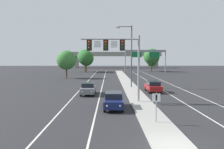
# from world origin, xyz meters

# --- Properties ---
(ground_plane) EXTENTS (260.00, 260.00, 0.00)m
(ground_plane) POSITION_xyz_m (0.00, 0.00, 0.00)
(ground_plane) COLOR #28282B
(median_island) EXTENTS (2.40, 110.00, 0.15)m
(median_island) POSITION_xyz_m (0.00, 18.00, 0.07)
(median_island) COLOR #9E9B93
(median_island) RESTS_ON ground
(lane_stripe_oncoming_center) EXTENTS (0.14, 100.00, 0.01)m
(lane_stripe_oncoming_center) POSITION_xyz_m (-4.70, 25.00, 0.00)
(lane_stripe_oncoming_center) COLOR silver
(lane_stripe_oncoming_center) RESTS_ON ground
(lane_stripe_receding_center) EXTENTS (0.14, 100.00, 0.01)m
(lane_stripe_receding_center) POSITION_xyz_m (4.70, 25.00, 0.00)
(lane_stripe_receding_center) COLOR silver
(lane_stripe_receding_center) RESTS_ON ground
(edge_stripe_left) EXTENTS (0.14, 100.00, 0.01)m
(edge_stripe_left) POSITION_xyz_m (-8.00, 25.00, 0.00)
(edge_stripe_left) COLOR silver
(edge_stripe_left) RESTS_ON ground
(edge_stripe_right) EXTENTS (0.14, 100.00, 0.01)m
(edge_stripe_right) POSITION_xyz_m (8.00, 25.00, 0.00)
(edge_stripe_right) COLOR silver
(edge_stripe_right) RESTS_ON ground
(overhead_signal_mast) EXTENTS (6.41, 0.44, 7.20)m
(overhead_signal_mast) POSITION_xyz_m (-2.48, 12.97, 5.47)
(overhead_signal_mast) COLOR gray
(overhead_signal_mast) RESTS_ON median_island
(median_sign_post) EXTENTS (0.60, 0.10, 2.20)m
(median_sign_post) POSITION_xyz_m (-0.01, 4.63, 1.59)
(median_sign_post) COLOR gray
(median_sign_post) RESTS_ON median_island
(street_lamp_median) EXTENTS (2.58, 0.28, 10.00)m
(street_lamp_median) POSITION_xyz_m (-0.07, 25.50, 5.79)
(street_lamp_median) COLOR #4C4C51
(street_lamp_median) RESTS_ON median_island
(car_oncoming_navy) EXTENTS (1.91, 4.50, 1.58)m
(car_oncoming_navy) POSITION_xyz_m (-3.07, 10.02, 0.82)
(car_oncoming_navy) COLOR #141E4C
(car_oncoming_navy) RESTS_ON ground
(car_oncoming_grey) EXTENTS (1.83, 4.47, 1.58)m
(car_oncoming_grey) POSITION_xyz_m (-6.31, 18.62, 0.82)
(car_oncoming_grey) COLOR slate
(car_oncoming_grey) RESTS_ON ground
(car_receding_red) EXTENTS (1.84, 4.48, 1.58)m
(car_receding_red) POSITION_xyz_m (2.84, 20.69, 0.82)
(car_receding_red) COLOR maroon
(car_receding_red) RESTS_ON ground
(highway_sign_gantry) EXTENTS (13.28, 0.42, 7.50)m
(highway_sign_gantry) POSITION_xyz_m (8.20, 62.34, 6.16)
(highway_sign_gantry) COLOR gray
(highway_sign_gantry) RESTS_ON ground
(overpass_bridge) EXTENTS (42.40, 6.40, 7.65)m
(overpass_bridge) POSITION_xyz_m (0.00, 99.65, 5.78)
(overpass_bridge) COLOR gray
(overpass_bridge) RESTS_ON ground
(tree_far_left_b) EXTENTS (4.94, 4.94, 7.15)m
(tree_far_left_b) POSITION_xyz_m (-11.09, 64.59, 4.67)
(tree_far_left_b) COLOR #4C3823
(tree_far_left_b) RESTS_ON ground
(tree_far_left_a) EXTENTS (4.62, 4.62, 6.68)m
(tree_far_left_a) POSITION_xyz_m (-13.70, 43.08, 4.36)
(tree_far_left_a) COLOR #4C3823
(tree_far_left_a) RESTS_ON ground
(tree_far_right_c) EXTENTS (3.63, 3.63, 5.26)m
(tree_far_right_c) POSITION_xyz_m (12.19, 72.81, 3.43)
(tree_far_right_c) COLOR #4C3823
(tree_far_right_c) RESTS_ON ground
(tree_far_right_b) EXTENTS (5.64, 5.64, 8.17)m
(tree_far_right_b) POSITION_xyz_m (11.51, 69.43, 5.34)
(tree_far_right_b) COLOR #4C3823
(tree_far_right_b) RESTS_ON ground
(tree_far_left_c) EXTENTS (5.44, 5.44, 7.86)m
(tree_far_left_c) POSITION_xyz_m (-12.06, 69.72, 5.14)
(tree_far_left_c) COLOR #4C3823
(tree_far_left_c) RESTS_ON ground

